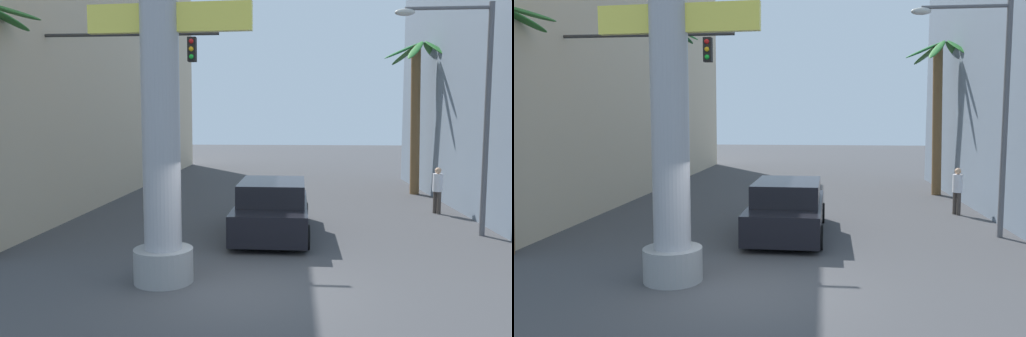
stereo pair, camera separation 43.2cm
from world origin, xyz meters
The scene contains 9 objects.
ground_plane centered at (0.00, 10.00, 0.00)m, with size 88.14×88.14×0.00m, color #424244.
building_left centered at (-10.03, 13.92, 6.74)m, with size 7.50×25.81×13.46m.
neon_sign_pole centered at (-1.65, 0.44, 5.16)m, with size 3.69×1.22×10.81m.
street_lamp centered at (5.99, 5.14, 4.04)m, with size 2.72×0.28×6.57m.
traffic_light_mast centered at (-4.80, 5.14, 4.19)m, with size 5.36×0.32×5.91m.
car_lead centered at (0.41, 4.93, 0.74)m, with size 2.18×4.89×1.56m.
palm_tree_far_left centered at (-6.80, 18.16, 5.05)m, with size 2.78×2.67×8.34m.
palm_tree_mid_right centered at (6.38, 12.88, 4.15)m, with size 3.46×3.00×6.70m.
pedestrian_mid_right centered at (6.10, 8.46, 0.95)m, with size 0.46×0.46×1.64m.
Camera 1 is at (1.00, -9.43, 3.37)m, focal length 35.00 mm.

